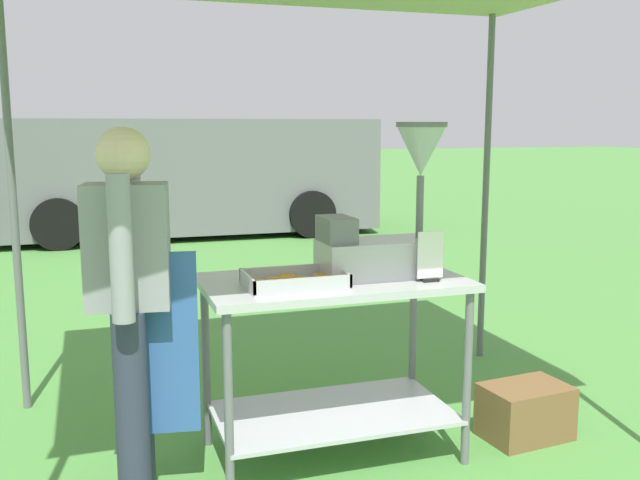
# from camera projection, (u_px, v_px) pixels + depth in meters

# --- Properties ---
(ground_plane) EXTENTS (70.00, 70.00, 0.00)m
(ground_plane) POSITION_uv_depth(u_px,v_px,m) (181.00, 268.00, 8.04)
(ground_plane) COLOR #519342
(donut_cart) EXTENTS (1.24, 0.69, 0.89)m
(donut_cart) POSITION_uv_depth(u_px,v_px,m) (333.00, 330.00, 3.41)
(donut_cart) COLOR #B7B7BC
(donut_cart) RESTS_ON ground
(donut_tray) EXTENTS (0.45, 0.30, 0.07)m
(donut_tray) POSITION_uv_depth(u_px,v_px,m) (294.00, 282.00, 3.19)
(donut_tray) COLOR #B7B7BC
(donut_tray) RESTS_ON donut_cart
(donut_fryer) EXTENTS (0.62, 0.28, 0.74)m
(donut_fryer) POSITION_uv_depth(u_px,v_px,m) (388.00, 222.00, 3.39)
(donut_fryer) COLOR #B7B7BC
(donut_fryer) RESTS_ON donut_cart
(menu_sign) EXTENTS (0.13, 0.05, 0.24)m
(menu_sign) POSITION_uv_depth(u_px,v_px,m) (430.00, 260.00, 3.30)
(menu_sign) COLOR black
(menu_sign) RESTS_ON donut_cart
(vendor) EXTENTS (0.46, 0.54, 1.61)m
(vendor) POSITION_uv_depth(u_px,v_px,m) (131.00, 297.00, 2.97)
(vendor) COLOR #2D3347
(vendor) RESTS_ON ground
(supply_crate) EXTENTS (0.46, 0.34, 0.28)m
(supply_crate) POSITION_uv_depth(u_px,v_px,m) (525.00, 411.00, 3.68)
(supply_crate) COLOR brown
(supply_crate) RESTS_ON ground
(van_grey) EXTENTS (5.58, 2.17, 1.69)m
(van_grey) POSITION_uv_depth(u_px,v_px,m) (183.00, 175.00, 10.47)
(van_grey) COLOR slate
(van_grey) RESTS_ON ground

